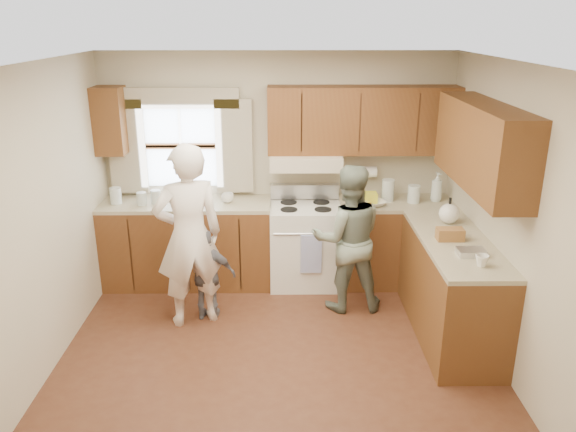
{
  "coord_description": "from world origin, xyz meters",
  "views": [
    {
      "loc": [
        0.05,
        -4.3,
        2.81
      ],
      "look_at": [
        0.1,
        0.4,
        1.15
      ],
      "focal_mm": 35.0,
      "sensor_mm": 36.0,
      "label": 1
    }
  ],
  "objects_px": {
    "stove": "(305,243)",
    "woman_right": "(348,239)",
    "child": "(208,275)",
    "woman_left": "(189,236)"
  },
  "relations": [
    {
      "from": "stove",
      "to": "woman_right",
      "type": "distance_m",
      "value": 0.76
    },
    {
      "from": "woman_right",
      "to": "child",
      "type": "bearing_deg",
      "value": 5.41
    },
    {
      "from": "stove",
      "to": "woman_right",
      "type": "relative_size",
      "value": 0.71
    },
    {
      "from": "woman_left",
      "to": "child",
      "type": "xyz_separation_m",
      "value": [
        0.15,
        0.06,
        -0.43
      ]
    },
    {
      "from": "woman_left",
      "to": "child",
      "type": "bearing_deg",
      "value": 179.74
    },
    {
      "from": "woman_left",
      "to": "woman_right",
      "type": "relative_size",
      "value": 1.18
    },
    {
      "from": "stove",
      "to": "child",
      "type": "bearing_deg",
      "value": -140.88
    },
    {
      "from": "stove",
      "to": "woman_left",
      "type": "xyz_separation_m",
      "value": [
        -1.12,
        -0.85,
        0.42
      ]
    },
    {
      "from": "stove",
      "to": "woman_left",
      "type": "bearing_deg",
      "value": -142.8
    },
    {
      "from": "woman_left",
      "to": "woman_right",
      "type": "height_order",
      "value": "woman_left"
    }
  ]
}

